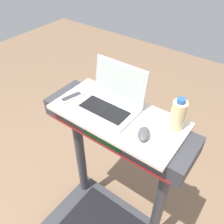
% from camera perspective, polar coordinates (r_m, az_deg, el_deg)
% --- Properties ---
extents(desk_board, '(0.74, 0.36, 0.02)m').
position_cam_1_polar(desk_board, '(1.30, 1.32, -0.88)').
color(desk_board, beige).
rests_on(desk_board, treadmill_base).
extents(laptop, '(0.33, 0.26, 0.23)m').
position_cam_1_polar(laptop, '(1.31, -0.34, 2.90)').
color(laptop, '#B7B7BC').
rests_on(laptop, desk_board).
extents(computer_mouse, '(0.10, 0.12, 0.03)m').
position_cam_1_polar(computer_mouse, '(1.17, 7.65, -5.23)').
color(computer_mouse, '#4C4C51').
rests_on(computer_mouse, desk_board).
extents(water_bottle, '(0.07, 0.07, 0.18)m').
position_cam_1_polar(water_bottle, '(1.20, 15.57, -0.68)').
color(water_bottle, beige).
rests_on(water_bottle, desk_board).
extents(tv_remote, '(0.09, 0.17, 0.02)m').
position_cam_1_polar(tv_remote, '(1.41, -9.71, 3.40)').
color(tv_remote, silver).
rests_on(tv_remote, desk_board).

